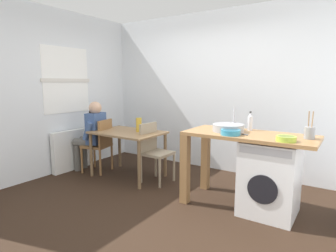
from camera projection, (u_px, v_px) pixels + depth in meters
name	position (u px, v px, depth m)	size (l,w,h in m)	color
ground_plane	(157.00, 202.00, 3.61)	(5.46, 5.46, 0.00)	black
wall_back	(216.00, 92.00, 4.84)	(4.60, 0.10, 2.70)	silver
wall_window_side	(50.00, 92.00, 4.58)	(0.12, 3.80, 2.70)	silver
radiator	(73.00, 150.00, 4.90)	(0.10, 0.80, 0.70)	white
dining_table	(128.00, 137.00, 4.49)	(1.10, 0.76, 0.74)	olive
chair_person_seat	(100.00, 143.00, 4.74)	(0.48, 0.48, 0.90)	olive
chair_opposite	(154.00, 149.00, 4.30)	(0.42, 0.42, 0.90)	gray
seated_person	(92.00, 133.00, 4.77)	(0.54, 0.54, 1.20)	#595651
kitchen_counter	(232.00, 145.00, 3.44)	(1.50, 0.68, 0.92)	#9E7042
washing_machine	(270.00, 178.00, 3.23)	(0.60, 0.61, 0.86)	white
sink_basin	(228.00, 128.00, 3.44)	(0.38, 0.38, 0.09)	#9EA0A5
tap	(234.00, 119.00, 3.57)	(0.02, 0.02, 0.28)	#B2B2B7
bottle_tall_green	(250.00, 122.00, 3.51)	(0.06, 0.06, 0.24)	silver
mixing_bowl	(231.00, 132.00, 3.22)	(0.22, 0.22, 0.06)	teal
utensil_crock	(310.00, 132.00, 2.99)	(0.11, 0.11, 0.30)	gray
colander	(286.00, 138.00, 2.87)	(0.20, 0.20, 0.06)	#A8C63D
vase	(139.00, 125.00, 4.46)	(0.09, 0.09, 0.22)	gold
scissors	(242.00, 134.00, 3.25)	(0.15, 0.06, 0.01)	#B2B2B7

